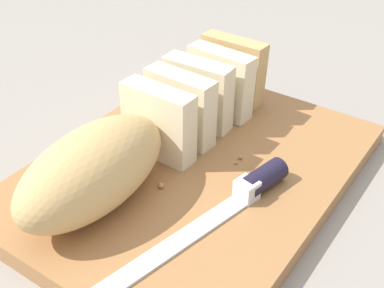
# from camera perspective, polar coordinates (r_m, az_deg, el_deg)

# --- Properties ---
(ground_plane) EXTENTS (3.00, 3.00, 0.00)m
(ground_plane) POSITION_cam_1_polar(r_m,az_deg,el_deg) (0.61, 0.00, -4.09)
(ground_plane) COLOR gray
(cutting_board) EXTENTS (0.42, 0.32, 0.02)m
(cutting_board) POSITION_cam_1_polar(r_m,az_deg,el_deg) (0.60, 0.00, -3.24)
(cutting_board) COLOR #9E6B3D
(cutting_board) RESTS_ON ground_plane
(bread_loaf) EXTENTS (0.38, 0.11, 0.09)m
(bread_loaf) POSITION_cam_1_polar(r_m,az_deg,el_deg) (0.57, -5.33, 1.11)
(bread_loaf) COLOR tan
(bread_loaf) RESTS_ON cutting_board
(bread_knife) EXTENTS (0.25, 0.08, 0.02)m
(bread_knife) POSITION_cam_1_polar(r_m,az_deg,el_deg) (0.55, 5.62, -5.34)
(bread_knife) COLOR silver
(bread_knife) RESTS_ON cutting_board
(crumb_near_knife) EXTENTS (0.01, 0.01, 0.01)m
(crumb_near_knife) POSITION_cam_1_polar(r_m,az_deg,el_deg) (0.64, -3.33, 0.87)
(crumb_near_knife) COLOR tan
(crumb_near_knife) RESTS_ON cutting_board
(crumb_near_loaf) EXTENTS (0.00, 0.00, 0.00)m
(crumb_near_loaf) POSITION_cam_1_polar(r_m,az_deg,el_deg) (0.60, 4.82, -2.06)
(crumb_near_loaf) COLOR tan
(crumb_near_loaf) RESTS_ON cutting_board
(crumb_stray_left) EXTENTS (0.00, 0.00, 0.00)m
(crumb_stray_left) POSITION_cam_1_polar(r_m,az_deg,el_deg) (0.61, 5.28, -1.43)
(crumb_stray_left) COLOR tan
(crumb_stray_left) RESTS_ON cutting_board
(crumb_stray_right) EXTENTS (0.01, 0.01, 0.01)m
(crumb_stray_right) POSITION_cam_1_polar(r_m,az_deg,el_deg) (0.56, -3.43, -4.54)
(crumb_stray_right) COLOR tan
(crumb_stray_right) RESTS_ON cutting_board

